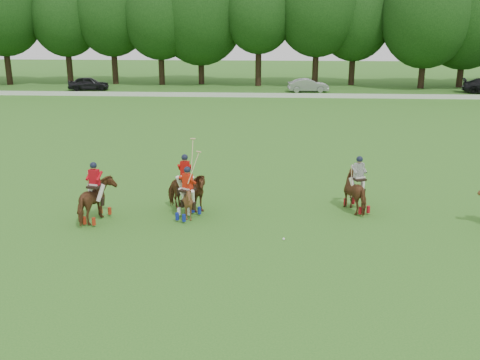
# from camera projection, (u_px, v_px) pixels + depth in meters

# --- Properties ---
(ground) EXTENTS (180.00, 180.00, 0.00)m
(ground) POSITION_uv_depth(u_px,v_px,m) (213.00, 258.00, 17.31)
(ground) COLOR #2D6D1F
(ground) RESTS_ON ground
(tree_line) EXTENTS (117.98, 14.32, 14.75)m
(tree_line) POSITION_uv_depth(u_px,v_px,m) (261.00, 13.00, 60.89)
(tree_line) COLOR black
(tree_line) RESTS_ON ground
(boundary_rail) EXTENTS (120.00, 0.10, 0.44)m
(boundary_rail) POSITION_uv_depth(u_px,v_px,m) (255.00, 95.00, 53.59)
(boundary_rail) COLOR white
(boundary_rail) RESTS_ON ground
(car_left) EXTENTS (4.56, 2.41, 1.48)m
(car_left) POSITION_uv_depth(u_px,v_px,m) (89.00, 84.00, 58.88)
(car_left) COLOR black
(car_left) RESTS_ON ground
(car_mid) EXTENTS (4.42, 1.87, 1.42)m
(car_mid) POSITION_uv_depth(u_px,v_px,m) (308.00, 85.00, 57.42)
(car_mid) COLOR #9C9DA2
(car_mid) RESTS_ON ground
(polo_red_a) EXTENTS (1.26, 2.06, 2.33)m
(polo_red_a) POSITION_uv_depth(u_px,v_px,m) (96.00, 200.00, 20.28)
(polo_red_a) COLOR #4F3015
(polo_red_a) RESTS_ON ground
(polo_red_b) EXTENTS (1.69, 1.46, 2.91)m
(polo_red_b) POSITION_uv_depth(u_px,v_px,m) (186.00, 191.00, 21.30)
(polo_red_b) COLOR #4F3015
(polo_red_b) RESTS_ON ground
(polo_red_c) EXTENTS (1.54, 1.60, 2.63)m
(polo_red_c) POSITION_uv_depth(u_px,v_px,m) (188.00, 201.00, 20.54)
(polo_red_c) COLOR #4F3015
(polo_red_c) RESTS_ON ground
(polo_stripe_a) EXTENTS (1.49, 2.02, 2.27)m
(polo_stripe_a) POSITION_uv_depth(u_px,v_px,m) (357.00, 191.00, 21.41)
(polo_stripe_a) COLOR #4F3015
(polo_stripe_a) RESTS_ON ground
(polo_ball) EXTENTS (0.09, 0.09, 0.09)m
(polo_ball) POSITION_uv_depth(u_px,v_px,m) (284.00, 239.00, 18.71)
(polo_ball) COLOR white
(polo_ball) RESTS_ON ground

